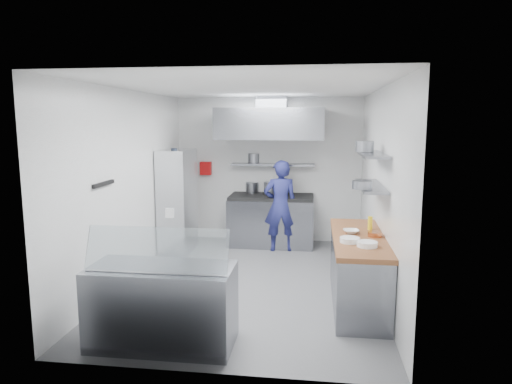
# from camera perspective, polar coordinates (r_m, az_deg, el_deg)

# --- Properties ---
(floor) EXTENTS (5.00, 5.00, 0.00)m
(floor) POSITION_cam_1_polar(r_m,az_deg,el_deg) (6.85, -0.66, -11.16)
(floor) COLOR #4A4A4D
(floor) RESTS_ON ground
(ceiling) EXTENTS (5.00, 5.00, 0.00)m
(ceiling) POSITION_cam_1_polar(r_m,az_deg,el_deg) (6.46, -0.71, 12.89)
(ceiling) COLOR silver
(ceiling) RESTS_ON wall_back
(wall_back) EXTENTS (3.60, 2.80, 0.02)m
(wall_back) POSITION_cam_1_polar(r_m,az_deg,el_deg) (8.97, 1.57, 2.78)
(wall_back) COLOR white
(wall_back) RESTS_ON floor
(wall_front) EXTENTS (3.60, 2.80, 0.02)m
(wall_front) POSITION_cam_1_polar(r_m,az_deg,el_deg) (4.09, -5.65, -4.49)
(wall_front) COLOR white
(wall_front) RESTS_ON floor
(wall_left) EXTENTS (2.80, 5.00, 0.02)m
(wall_left) POSITION_cam_1_polar(r_m,az_deg,el_deg) (6.99, -15.45, 0.76)
(wall_left) COLOR white
(wall_left) RESTS_ON floor
(wall_right) EXTENTS (2.80, 5.00, 0.02)m
(wall_right) POSITION_cam_1_polar(r_m,az_deg,el_deg) (6.51, 15.21, 0.19)
(wall_right) COLOR white
(wall_right) RESTS_ON floor
(gas_range) EXTENTS (1.60, 0.80, 0.90)m
(gas_range) POSITION_cam_1_polar(r_m,az_deg,el_deg) (8.72, 1.93, -3.72)
(gas_range) COLOR gray
(gas_range) RESTS_ON floor
(cooktop) EXTENTS (1.57, 0.78, 0.06)m
(cooktop) POSITION_cam_1_polar(r_m,az_deg,el_deg) (8.63, 1.95, -0.61)
(cooktop) COLOR black
(cooktop) RESTS_ON gas_range
(stock_pot_left) EXTENTS (0.25, 0.25, 0.20)m
(stock_pot_left) POSITION_cam_1_polar(r_m,az_deg,el_deg) (8.97, -0.48, 0.59)
(stock_pot_left) COLOR slate
(stock_pot_left) RESTS_ON cooktop
(stock_pot_mid) EXTENTS (0.32, 0.32, 0.24)m
(stock_pot_mid) POSITION_cam_1_polar(r_m,az_deg,el_deg) (8.72, 2.05, 0.48)
(stock_pot_mid) COLOR slate
(stock_pot_mid) RESTS_ON cooktop
(over_range_shelf) EXTENTS (1.60, 0.30, 0.04)m
(over_range_shelf) POSITION_cam_1_polar(r_m,az_deg,el_deg) (8.79, 2.12, 3.44)
(over_range_shelf) COLOR gray
(over_range_shelf) RESTS_ON wall_back
(shelf_pot_a) EXTENTS (0.26, 0.26, 0.18)m
(shelf_pot_a) POSITION_cam_1_polar(r_m,az_deg,el_deg) (9.06, -0.24, 4.30)
(shelf_pot_a) COLOR slate
(shelf_pot_a) RESTS_ON over_range_shelf
(extractor_hood) EXTENTS (1.90, 1.15, 0.55)m
(extractor_hood) POSITION_cam_1_polar(r_m,az_deg,el_deg) (8.34, 1.88, 8.52)
(extractor_hood) COLOR gray
(extractor_hood) RESTS_ON wall_back
(hood_duct) EXTENTS (0.55, 0.55, 0.24)m
(hood_duct) POSITION_cam_1_polar(r_m,az_deg,el_deg) (8.57, 2.04, 11.07)
(hood_duct) COLOR slate
(hood_duct) RESTS_ON extractor_hood
(red_firebox) EXTENTS (0.22, 0.10, 0.26)m
(red_firebox) POSITION_cam_1_polar(r_m,az_deg,el_deg) (9.13, -6.31, 2.96)
(red_firebox) COLOR #BA0E10
(red_firebox) RESTS_ON wall_back
(chef) EXTENTS (0.68, 0.52, 1.66)m
(chef) POSITION_cam_1_polar(r_m,az_deg,el_deg) (8.27, 3.07, -1.73)
(chef) COLOR navy
(chef) RESTS_ON floor
(wire_rack) EXTENTS (0.50, 0.90, 1.85)m
(wire_rack) POSITION_cam_1_polar(r_m,az_deg,el_deg) (8.30, -9.77, -1.14)
(wire_rack) COLOR silver
(wire_rack) RESTS_ON floor
(rack_bin_a) EXTENTS (0.14, 0.18, 0.16)m
(rack_bin_a) POSITION_cam_1_polar(r_m,az_deg,el_deg) (7.96, -10.59, -2.51)
(rack_bin_a) COLOR white
(rack_bin_a) RESTS_ON wire_rack
(rack_bin_b) EXTENTS (0.15, 0.19, 0.17)m
(rack_bin_b) POSITION_cam_1_polar(r_m,az_deg,el_deg) (8.30, -9.73, 1.47)
(rack_bin_b) COLOR yellow
(rack_bin_b) RESTS_ON wire_rack
(rack_jar) EXTENTS (0.10, 0.10, 0.18)m
(rack_jar) POSITION_cam_1_polar(r_m,az_deg,el_deg) (7.92, -10.20, 4.75)
(rack_jar) COLOR black
(rack_jar) RESTS_ON wire_rack
(knife_strip) EXTENTS (0.04, 0.55, 0.05)m
(knife_strip) POSITION_cam_1_polar(r_m,az_deg,el_deg) (6.15, -18.53, 0.98)
(knife_strip) COLOR black
(knife_strip) RESTS_ON wall_left
(prep_counter_base) EXTENTS (0.62, 2.00, 0.84)m
(prep_counter_base) POSITION_cam_1_polar(r_m,az_deg,el_deg) (6.11, 12.57, -9.71)
(prep_counter_base) COLOR gray
(prep_counter_base) RESTS_ON floor
(prep_counter_top) EXTENTS (0.65, 2.04, 0.06)m
(prep_counter_top) POSITION_cam_1_polar(r_m,az_deg,el_deg) (5.99, 12.72, -5.62)
(prep_counter_top) COLOR brown
(prep_counter_top) RESTS_ON prep_counter_base
(plate_stack_a) EXTENTS (0.24, 0.24, 0.06)m
(plate_stack_a) POSITION_cam_1_polar(r_m,az_deg,el_deg) (5.48, 13.72, -6.35)
(plate_stack_a) COLOR white
(plate_stack_a) RESTS_ON prep_counter_top
(plate_stack_b) EXTENTS (0.24, 0.24, 0.06)m
(plate_stack_b) POSITION_cam_1_polar(r_m,az_deg,el_deg) (5.62, 11.64, -5.89)
(plate_stack_b) COLOR white
(plate_stack_b) RESTS_ON prep_counter_top
(copper_pan) EXTENTS (0.18, 0.18, 0.06)m
(copper_pan) POSITION_cam_1_polar(r_m,az_deg,el_deg) (5.98, 14.64, -5.13)
(copper_pan) COLOR #BA6334
(copper_pan) RESTS_ON prep_counter_top
(squeeze_bottle) EXTENTS (0.06, 0.06, 0.18)m
(squeeze_bottle) POSITION_cam_1_polar(r_m,az_deg,el_deg) (6.32, 14.08, -3.79)
(squeeze_bottle) COLOR yellow
(squeeze_bottle) RESTS_ON prep_counter_top
(mixing_bowl) EXTENTS (0.22, 0.22, 0.05)m
(mixing_bowl) POSITION_cam_1_polar(r_m,az_deg,el_deg) (6.07, 11.80, -4.85)
(mixing_bowl) COLOR white
(mixing_bowl) RESTS_ON prep_counter_top
(wall_shelf_lower) EXTENTS (0.30, 1.30, 0.04)m
(wall_shelf_lower) POSITION_cam_1_polar(r_m,az_deg,el_deg) (6.18, 14.14, 0.73)
(wall_shelf_lower) COLOR gray
(wall_shelf_lower) RESTS_ON wall_right
(wall_shelf_upper) EXTENTS (0.30, 1.30, 0.04)m
(wall_shelf_upper) POSITION_cam_1_polar(r_m,az_deg,el_deg) (6.14, 14.29, 4.62)
(wall_shelf_upper) COLOR gray
(wall_shelf_upper) RESTS_ON wall_right
(shelf_pot_c) EXTENTS (0.24, 0.24, 0.10)m
(shelf_pot_c) POSITION_cam_1_polar(r_m,az_deg,el_deg) (5.75, 13.13, 0.88)
(shelf_pot_c) COLOR slate
(shelf_pot_c) RESTS_ON wall_shelf_lower
(shelf_pot_d) EXTENTS (0.24, 0.24, 0.14)m
(shelf_pot_d) POSITION_cam_1_polar(r_m,az_deg,el_deg) (6.28, 13.44, 5.56)
(shelf_pot_d) COLOR slate
(shelf_pot_d) RESTS_ON wall_shelf_upper
(display_case) EXTENTS (1.50, 0.70, 0.85)m
(display_case) POSITION_cam_1_polar(r_m,az_deg,el_deg) (5.03, -11.61, -13.76)
(display_case) COLOR gray
(display_case) RESTS_ON floor
(display_glass) EXTENTS (1.47, 0.19, 0.42)m
(display_glass) POSITION_cam_1_polar(r_m,az_deg,el_deg) (4.71, -12.33, -7.03)
(display_glass) COLOR silver
(display_glass) RESTS_ON display_case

